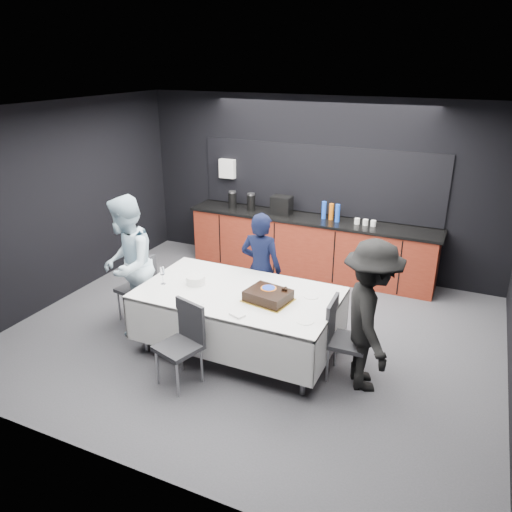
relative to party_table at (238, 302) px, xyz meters
The scene contains 18 objects.
ground 0.76m from the party_table, 90.00° to the left, with size 6.00×6.00×0.00m, color #46464B.
room_shell 1.28m from the party_table, 90.00° to the left, with size 6.04×5.04×2.82m.
kitchenette 2.62m from the party_table, 90.35° to the left, with size 4.10×0.64×2.05m.
party_table is the anchor object (origin of this frame).
cake_assembly 0.46m from the party_table, ahead, with size 0.56×0.49×0.16m.
plate_stack 0.60m from the party_table, behind, with size 0.23×0.23×0.10m, color white.
loose_plate_near 0.56m from the party_table, 123.44° to the right, with size 0.18×0.18×0.01m, color white.
loose_plate_right_a 0.86m from the party_table, 16.58° to the left, with size 0.18×0.18×0.01m, color white.
loose_plate_right_b 1.01m from the party_table, 19.33° to the right, with size 0.19×0.19×0.01m, color white.
loose_plate_far 0.42m from the party_table, 69.81° to the left, with size 0.18×0.18×0.01m, color white.
fork_pile 0.60m from the party_table, 64.70° to the right, with size 0.16×0.10×0.03m, color white.
champagne_flute 0.99m from the party_table, 168.93° to the right, with size 0.06×0.06×0.22m.
chair_left 1.52m from the party_table, behind, with size 0.49×0.49×0.92m.
chair_right 1.26m from the party_table, ahead, with size 0.44×0.44×0.92m.
chair_near 0.85m from the party_table, 108.14° to the right, with size 0.52×0.52×0.92m.
person_center 0.77m from the party_table, 93.61° to the left, with size 0.56×0.37×1.53m, color black.
person_left 1.54m from the party_table, behind, with size 0.87×0.68×1.79m, color silver.
person_right 1.57m from the party_table, ahead, with size 1.08×0.62×1.67m, color black.
Camera 1 is at (2.37, -5.09, 3.34)m, focal length 35.00 mm.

